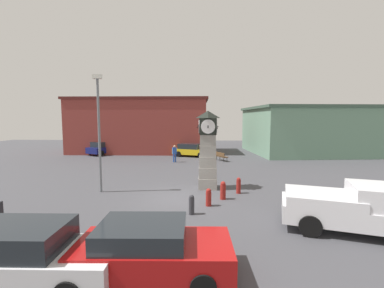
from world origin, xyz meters
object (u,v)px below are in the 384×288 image
bollard_end_row (192,204)px  bench (221,156)px  car_far_lot (103,148)px  bollard_near_tower (239,185)px  clock_tower (208,151)px  car_silver_hatch (191,150)px  car_by_building (151,248)px  bollard_mid_row (223,190)px  bollard_far_row (209,197)px  street_lamp_near_road (99,126)px  car_near_tower (27,253)px  pedestrian_near_bench (175,152)px  pickup_truck (350,208)px

bollard_end_row → bench: bearing=81.0°
bollard_end_row → bench: bollard_end_row is taller
bollard_end_row → car_far_lot: 22.39m
bollard_near_tower → bollard_end_row: bearing=-127.1°
clock_tower → car_silver_hatch: (-1.61, 13.57, -1.60)m
bollard_end_row → car_far_lot: size_ratio=0.21×
car_by_building → car_far_lot: 26.01m
car_silver_hatch → car_by_building: bearing=-90.2°
bollard_near_tower → car_far_lot: bearing=131.9°
bollard_near_tower → bench: bollard_near_tower is taller
bollard_mid_row → car_far_lot: 21.42m
bollard_mid_row → bollard_far_row: 1.36m
car_by_building → car_silver_hatch: car_silver_hatch is taller
bollard_mid_row → car_silver_hatch: size_ratio=0.21×
car_silver_hatch → street_lamp_near_road: size_ratio=0.68×
car_near_tower → pedestrian_near_bench: pedestrian_near_bench is taller
car_silver_hatch → street_lamp_near_road: (-4.68, -14.68, 3.14)m
bollard_far_row → car_far_lot: car_far_lot is taller
clock_tower → bollard_near_tower: clock_tower is taller
car_far_lot → street_lamp_near_road: bearing=-69.0°
bench → pedestrian_near_bench: size_ratio=0.97×
bollard_far_row → car_far_lot: 21.84m
pedestrian_near_bench → bollard_end_row: bearing=-80.6°
clock_tower → bollard_far_row: clock_tower is taller
car_silver_hatch → bollard_far_row: bearing=-84.6°
car_by_building → pedestrian_near_bench: size_ratio=2.53×
street_lamp_near_road → car_near_tower: bearing=-80.5°
bollard_near_tower → bollard_far_row: bollard_near_tower is taller
bollard_near_tower → street_lamp_near_road: size_ratio=0.14×
car_far_lot → street_lamp_near_road: size_ratio=0.62×
bollard_near_tower → car_by_building: 8.69m
bollard_mid_row → car_by_building: car_by_building is taller
bollard_mid_row → pickup_truck: bearing=-39.6°
pedestrian_near_bench → bollard_mid_row: bearing=-71.6°
clock_tower → bollard_far_row: 3.81m
car_silver_hatch → car_near_tower: bearing=-98.1°
car_near_tower → bollard_mid_row: bearing=51.9°
bollard_near_tower → bollard_mid_row: 1.51m
car_near_tower → car_by_building: 3.22m
bench → bollard_near_tower: bearing=-89.0°
bollard_mid_row → pickup_truck: pickup_truck is taller
bollard_near_tower → car_far_lot: 21.18m
bollard_end_row → car_by_building: size_ratio=0.21×
bench → street_lamp_near_road: 14.43m
bollard_far_row → bench: bench is taller
bollard_end_row → pickup_truck: pickup_truck is taller
car_far_lot → pedestrian_near_bench: bearing=-29.3°
car_near_tower → pickup_truck: size_ratio=0.87×
bollard_end_row → pedestrian_near_bench: size_ratio=0.53×
pickup_truck → clock_tower: bearing=131.8°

